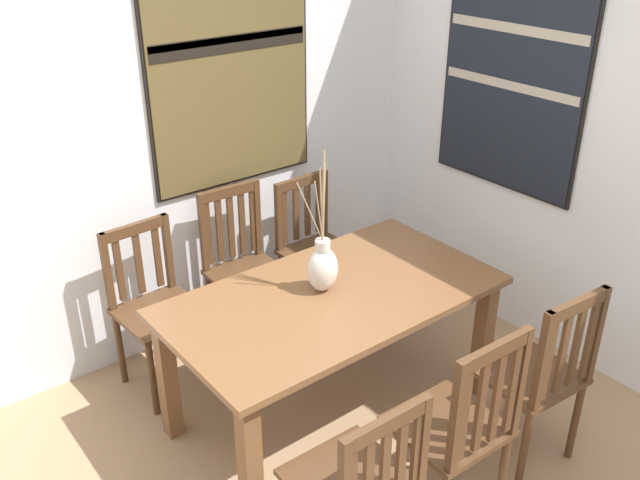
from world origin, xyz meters
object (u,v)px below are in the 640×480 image
object	(u,v)px
chair_3	(156,306)
chair_4	(538,373)
chair_2	(315,247)
dining_table	(332,312)
chair_0	(459,425)
centerpiece_vase	(323,266)
chair_1	(243,265)
painting_on_back_wall	(231,86)
painting_on_side_wall	(512,83)

from	to	relation	value
chair_3	chair_4	xyz separation A→B (m)	(1.10, -1.65, 0.02)
chair_2	dining_table	bearing A→B (deg)	-122.78
chair_0	chair_2	xyz separation A→B (m)	(0.54, 1.66, -0.02)
centerpiece_vase	chair_1	distance (m)	0.87
chair_2	chair_3	size ratio (longest dim) A/B	0.99
centerpiece_vase	painting_on_back_wall	distance (m)	1.24
dining_table	chair_0	world-z (taller)	chair_0
chair_1	centerpiece_vase	bearing A→B (deg)	-92.66
chair_0	chair_3	size ratio (longest dim) A/B	1.07
chair_3	painting_on_back_wall	xyz separation A→B (m)	(0.73, 0.31, 1.01)
chair_0	chair_1	distance (m)	1.71
chair_0	chair_2	distance (m)	1.74
chair_3	painting_on_side_wall	xyz separation A→B (m)	(1.99, -0.65, 1.02)
dining_table	painting_on_back_wall	bearing A→B (deg)	81.82
painting_on_back_wall	chair_0	bearing A→B (deg)	-95.36
centerpiece_vase	painting_on_back_wall	bearing A→B (deg)	80.39
chair_3	dining_table	bearing A→B (deg)	-54.29
dining_table	painting_on_side_wall	distance (m)	1.68
chair_2	chair_0	bearing A→B (deg)	-108.05
chair_0	chair_1	world-z (taller)	chair_0
chair_2	chair_3	world-z (taller)	chair_3
chair_2	chair_4	distance (m)	1.64
chair_0	painting_on_back_wall	bearing A→B (deg)	84.64
chair_1	dining_table	bearing A→B (deg)	-91.23
chair_1	chair_2	distance (m)	0.50
chair_2	painting_on_back_wall	xyz separation A→B (m)	(-0.36, 0.31, 1.01)
chair_2	painting_on_back_wall	distance (m)	1.11
dining_table	chair_4	distance (m)	1.00
chair_2	centerpiece_vase	bearing A→B (deg)	-125.65
chair_2	chair_1	bearing A→B (deg)	173.96
chair_1	painting_on_back_wall	distance (m)	1.03
chair_4	centerpiece_vase	bearing A→B (deg)	121.26
centerpiece_vase	chair_3	bearing A→B (deg)	126.77
chair_1	chair_4	distance (m)	1.77
centerpiece_vase	chair_2	world-z (taller)	centerpiece_vase
centerpiece_vase	chair_4	size ratio (longest dim) A/B	0.72
dining_table	chair_4	size ratio (longest dim) A/B	1.69
chair_1	chair_3	world-z (taller)	chair_1
chair_0	chair_4	size ratio (longest dim) A/B	1.02
chair_1	chair_4	xyz separation A→B (m)	(0.51, -1.70, -0.00)
dining_table	painting_on_side_wall	size ratio (longest dim) A/B	1.33
chair_4	painting_on_side_wall	size ratio (longest dim) A/B	0.79
centerpiece_vase	painting_on_side_wall	size ratio (longest dim) A/B	0.57
dining_table	chair_0	xyz separation A→B (m)	(-0.03, -0.86, -0.11)
dining_table	chair_1	xyz separation A→B (m)	(0.02, 0.85, -0.11)
chair_3	painting_on_back_wall	bearing A→B (deg)	22.65
centerpiece_vase	painting_on_side_wall	distance (m)	1.58
chair_1	chair_2	size ratio (longest dim) A/B	1.05
painting_on_side_wall	painting_on_back_wall	bearing A→B (deg)	142.71
chair_3	painting_on_side_wall	world-z (taller)	painting_on_side_wall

